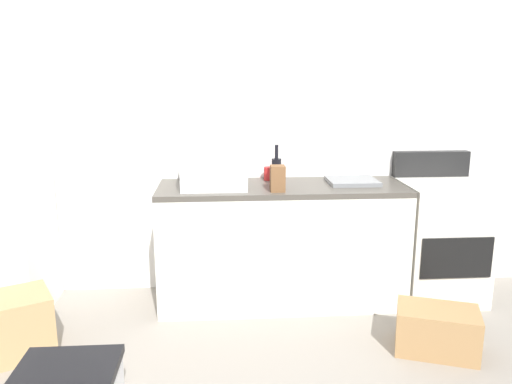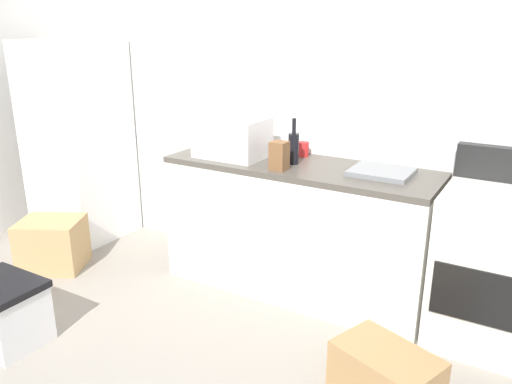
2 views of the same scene
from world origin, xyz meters
name	(u,v)px [view 1 (image 1 of 2)]	position (x,y,z in m)	size (l,w,h in m)	color
wall_back	(238,126)	(0.00, 1.55, 1.30)	(5.00, 0.10, 2.60)	silver
kitchen_counter	(281,244)	(0.30, 1.20, 0.45)	(1.80, 0.60, 0.90)	silver
stove_oven	(439,238)	(1.52, 1.21, 0.47)	(0.60, 0.61, 1.10)	silver
microwave	(214,169)	(-0.19, 1.15, 1.04)	(0.46, 0.34, 0.27)	white
sink_basin	(352,181)	(0.83, 1.24, 0.92)	(0.36, 0.32, 0.03)	slate
wine_bottle	(276,171)	(0.26, 1.19, 1.01)	(0.07, 0.07, 0.30)	black
coffee_mug	(269,174)	(0.23, 1.40, 0.95)	(0.08, 0.08, 0.10)	red
knife_block	(278,178)	(0.25, 1.01, 0.99)	(0.10, 0.10, 0.18)	brown
cardboard_box_large	(437,330)	(1.18, 0.39, 0.14)	(0.49, 0.31, 0.28)	#A37A4C
cardboard_box_medium	(12,326)	(-1.43, 0.54, 0.19)	(0.45, 0.36, 0.38)	tan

